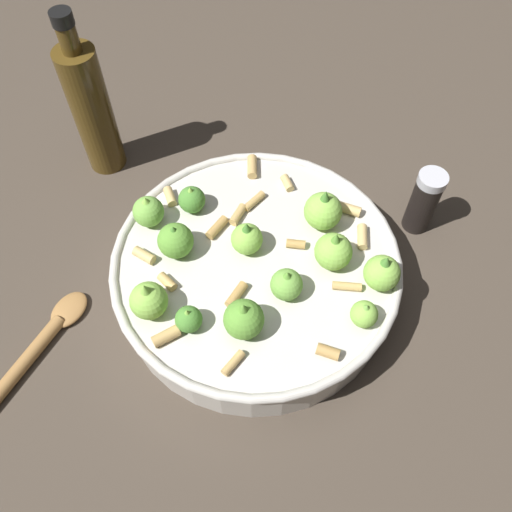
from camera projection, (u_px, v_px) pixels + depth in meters
The scene contains 5 objects.
ground_plane at pixel (256, 287), 0.68m from camera, with size 2.40×2.40×0.00m, color #42382D.
cooking_pan at pixel (256, 271), 0.64m from camera, with size 0.34×0.34×0.12m.
pepper_shaker at pixel (424, 201), 0.69m from camera, with size 0.04×0.04×0.10m.
olive_oil_bottle at pixel (91, 108), 0.71m from camera, with size 0.05×0.05×0.24m.
wooden_spoon at pixel (23, 365), 0.61m from camera, with size 0.24×0.04×0.02m.
Camera 1 is at (-0.31, -0.14, 0.59)m, focal length 38.00 mm.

